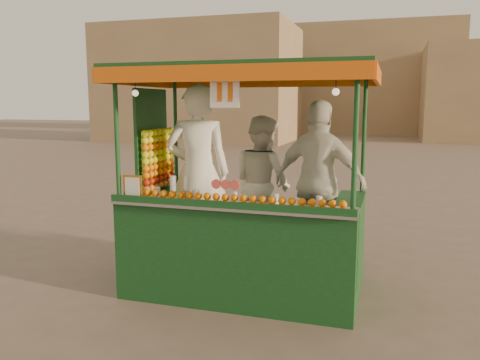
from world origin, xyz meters
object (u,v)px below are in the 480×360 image
(vendor_left, at_px, (198,173))
(vendor_middle, at_px, (263,183))
(vendor_right, at_px, (319,182))
(juice_cart, at_px, (239,221))

(vendor_left, bearing_deg, vendor_middle, -157.96)
(vendor_left, relative_size, vendor_middle, 1.21)
(vendor_middle, xyz_separation_m, vendor_right, (0.70, -0.27, 0.09))
(juice_cart, xyz_separation_m, vendor_left, (-0.52, 0.15, 0.47))
(vendor_left, height_order, vendor_middle, vendor_left)
(juice_cart, distance_m, vendor_right, 0.95)
(juice_cart, distance_m, vendor_left, 0.71)
(vendor_middle, relative_size, vendor_right, 0.90)
(vendor_left, relative_size, vendor_right, 1.09)
(vendor_left, distance_m, vendor_middle, 0.81)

